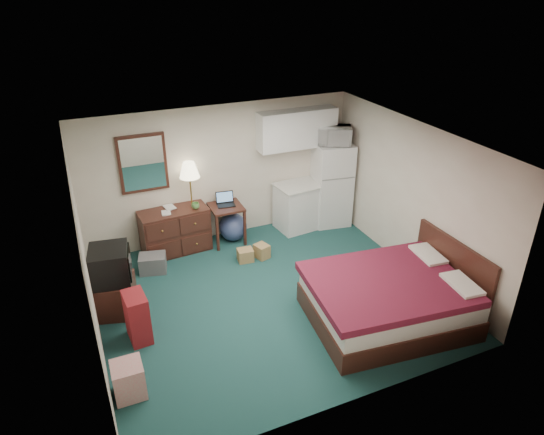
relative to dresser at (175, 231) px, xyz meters
name	(u,v)px	position (x,y,z in m)	size (l,w,h in m)	color
floor	(269,297)	(0.97, -1.98, -0.40)	(5.00, 4.50, 0.01)	#103538
ceiling	(269,143)	(0.97, -1.98, 2.10)	(5.00, 4.50, 0.01)	beige
walls	(269,226)	(0.97, -1.98, 0.85)	(5.01, 4.51, 2.50)	beige
mirror	(143,163)	(-0.38, 0.24, 1.25)	(0.80, 0.06, 1.00)	white
upper_cabinets	(297,129)	(2.42, 0.10, 1.55)	(1.50, 0.35, 0.70)	white
headboard	(452,271)	(3.43, -3.15, 0.15)	(0.06, 1.56, 1.00)	#391912
dresser	(175,231)	(0.00, 0.00, 0.00)	(1.18, 0.54, 0.81)	#391912
floor_lamp	(192,205)	(0.36, 0.07, 0.40)	(0.35, 0.35, 1.62)	gold
desk	(227,224)	(0.95, -0.05, -0.04)	(0.58, 0.58, 0.73)	#391912
exercise_ball	(233,227)	(1.08, -0.02, -0.14)	(0.52, 0.52, 0.52)	#374677
kitchen_counter	(298,207)	(2.41, -0.07, 0.04)	(0.80, 0.61, 0.88)	white
fridge	(331,184)	(3.10, -0.10, 0.42)	(0.68, 0.68, 1.64)	white
bed	(388,300)	(2.31, -3.15, -0.06)	(2.15, 1.68, 0.69)	#460616
tv_stand	(115,296)	(-1.23, -1.39, -0.13)	(0.54, 0.59, 0.54)	#391912
suitcase	(137,317)	(-1.03, -2.12, -0.05)	(0.27, 0.44, 0.71)	maroon
retail_box	(129,380)	(-1.31, -3.08, -0.18)	(0.36, 0.36, 0.45)	beige
file_bin	(153,263)	(-0.53, -0.52, -0.25)	(0.43, 0.33, 0.30)	#5E5E62
cardboard_box_a	(245,255)	(1.01, -0.83, -0.29)	(0.26, 0.22, 0.22)	olive
cardboard_box_b	(262,251)	(1.32, -0.84, -0.28)	(0.21, 0.25, 0.25)	olive
laptop	(226,200)	(0.96, -0.03, 0.44)	(0.32, 0.26, 0.22)	black
crt_tv	(110,265)	(-1.23, -1.36, 0.39)	(0.55, 0.59, 0.51)	black
microwave	(334,133)	(3.08, -0.14, 1.45)	(0.61, 0.34, 0.41)	white
book_a	(161,208)	(-0.21, -0.06, 0.51)	(0.15, 0.02, 0.21)	olive
book_b	(164,203)	(-0.12, 0.10, 0.52)	(0.18, 0.02, 0.24)	olive
mug	(195,205)	(0.38, -0.09, 0.47)	(0.14, 0.11, 0.14)	#5B9149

